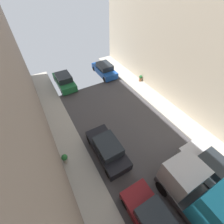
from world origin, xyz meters
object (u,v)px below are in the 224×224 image
(parked_car_right_2, at_px, (211,168))
(potted_plant_1, at_px, (141,78))
(parked_car_left_4, at_px, (64,81))
(parked_car_right_3, at_px, (104,70))
(parked_car_left_3, at_px, (107,149))
(potted_plant_3, at_px, (65,158))
(parked_car_left_2, at_px, (154,223))

(parked_car_right_2, distance_m, potted_plant_1, 12.06)
(parked_car_left_4, height_order, parked_car_right_3, same)
(parked_car_left_3, height_order, parked_car_right_2, same)
(parked_car_right_3, bearing_deg, potted_plant_3, -130.91)
(parked_car_left_4, bearing_deg, parked_car_right_3, -0.53)
(parked_car_left_2, relative_size, parked_car_right_2, 1.00)
(parked_car_left_3, height_order, parked_car_left_4, same)
(parked_car_left_4, xyz_separation_m, parked_car_right_2, (5.40, -15.56, 0.00))
(parked_car_right_2, relative_size, potted_plant_3, 5.29)
(parked_car_left_3, relative_size, potted_plant_1, 5.36)
(parked_car_left_3, height_order, potted_plant_3, parked_car_left_3)
(parked_car_left_4, bearing_deg, parked_car_left_2, -90.00)
(parked_car_left_2, relative_size, potted_plant_1, 5.36)
(parked_car_right_3, bearing_deg, parked_car_left_3, -116.91)
(parked_car_left_2, xyz_separation_m, potted_plant_3, (-3.02, 6.17, -0.13))
(parked_car_right_2, bearing_deg, potted_plant_1, 75.39)
(potted_plant_1, bearing_deg, potted_plant_3, -152.85)
(parked_car_left_3, bearing_deg, parked_car_left_4, 90.00)
(parked_car_left_2, relative_size, potted_plant_3, 5.29)
(parked_car_left_3, bearing_deg, parked_car_right_2, -42.02)
(potted_plant_1, bearing_deg, parked_car_right_2, -104.61)
(potted_plant_1, bearing_deg, parked_car_left_3, -141.13)
(potted_plant_3, bearing_deg, parked_car_left_4, 72.82)
(parked_car_right_2, height_order, potted_plant_3, parked_car_right_2)
(parked_car_left_2, xyz_separation_m, parked_car_right_2, (5.40, 0.38, 0.00))
(parked_car_right_2, distance_m, potted_plant_3, 10.22)
(parked_car_left_4, xyz_separation_m, potted_plant_1, (8.44, -3.89, -0.15))
(potted_plant_3, bearing_deg, potted_plant_1, 27.15)
(parked_car_left_3, distance_m, parked_car_right_2, 7.27)
(parked_car_right_2, height_order, potted_plant_1, parked_car_right_2)
(parked_car_left_3, relative_size, potted_plant_3, 5.29)
(parked_car_right_2, relative_size, parked_car_right_3, 1.00)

